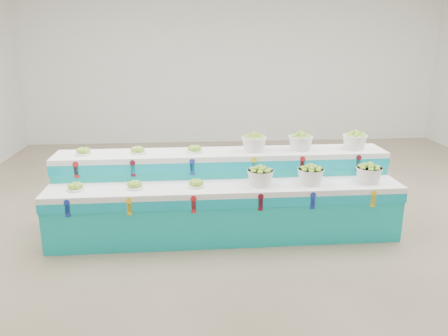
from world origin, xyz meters
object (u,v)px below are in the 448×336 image
Objects in this scene: basket_lower_left at (260,176)px; plate_upper_mid at (138,150)px; basket_upper_right at (355,140)px; display_stand at (224,194)px.

plate_upper_mid reaches higher than basket_lower_left.
basket_lower_left is at bearing -158.02° from basket_upper_right.
plate_upper_mid is (-1.11, 0.27, 0.56)m from display_stand.
plate_upper_mid is at bearing 166.18° from display_stand.
display_stand is 1.94m from basket_upper_right.
display_stand is 13.59× the size of basket_upper_right.
plate_upper_mid is at bearing 160.86° from basket_lower_left.
display_stand is 20.41× the size of plate_upper_mid.
plate_upper_mid is (-1.54, 0.54, 0.23)m from basket_lower_left.
basket_upper_right is at bearing 21.98° from basket_lower_left.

